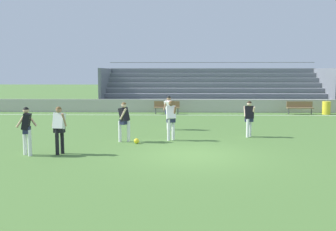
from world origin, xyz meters
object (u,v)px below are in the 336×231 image
(bench_near_bin, at_px, (300,107))
(player_dark_challenging, at_px, (249,116))
(player_white_wide_right, at_px, (59,126))
(player_white_dropping_back, at_px, (169,110))
(bench_centre_sideline, at_px, (167,106))
(trash_bin, at_px, (326,108))
(player_dark_trailing_run, at_px, (27,127))
(bleacher_stand, at_px, (214,87))
(player_dark_on_ball, at_px, (124,118))
(soccer_ball, at_px, (137,141))
(player_white_wide_left, at_px, (171,117))

(bench_near_bin, bearing_deg, player_dark_challenging, -119.03)
(player_white_wide_right, relative_size, player_white_dropping_back, 1.00)
(bench_centre_sideline, xyz_separation_m, player_dark_challenging, (3.97, -9.55, 0.42))
(trash_bin, relative_size, player_dark_trailing_run, 0.53)
(bleacher_stand, relative_size, bench_near_bin, 9.99)
(bench_centre_sideline, height_order, player_white_wide_right, player_white_wide_right)
(trash_bin, height_order, player_dark_on_ball, player_dark_on_ball)
(player_dark_on_ball, distance_m, soccer_ball, 1.12)
(player_dark_challenging, relative_size, soccer_ball, 7.39)
(bleacher_stand, bearing_deg, bench_near_bin, -39.98)
(player_dark_on_ball, bearing_deg, player_white_wide_right, -127.77)
(trash_bin, height_order, player_white_wide_left, player_white_wide_left)
(bleacher_stand, relative_size, player_white_wide_right, 10.53)
(player_dark_on_ball, height_order, player_white_dropping_back, player_white_dropping_back)
(trash_bin, xyz_separation_m, player_dark_challenging, (-7.13, -9.55, 0.51))
(player_white_wide_left, relative_size, player_white_wide_right, 1.00)
(bench_near_bin, xyz_separation_m, bench_centre_sideline, (-9.27, 0.00, 0.00))
(bleacher_stand, relative_size, soccer_ball, 81.76)
(player_dark_on_ball, xyz_separation_m, player_white_wide_left, (1.95, 0.39, 0.03))
(player_dark_challenging, bearing_deg, player_dark_on_ball, -166.07)
(player_white_wide_left, height_order, player_dark_challenging, player_white_wide_left)
(bleacher_stand, xyz_separation_m, player_dark_on_ball, (-5.21, -15.54, -0.70))
(player_white_dropping_back, bearing_deg, player_dark_trailing_run, -127.84)
(bench_near_bin, distance_m, bench_centre_sideline, 9.27)
(bench_near_bin, xyz_separation_m, player_white_wide_left, (-8.79, -10.51, 0.48))
(player_dark_trailing_run, bearing_deg, player_white_dropping_back, 52.16)
(bench_centre_sideline, bearing_deg, trash_bin, 0.04)
(player_white_wide_right, bearing_deg, player_dark_on_ball, 52.23)
(player_dark_on_ball, bearing_deg, player_dark_challenging, 13.93)
(player_dark_challenging, bearing_deg, bench_centre_sideline, 112.60)
(bench_near_bin, bearing_deg, bleacher_stand, 140.02)
(player_dark_trailing_run, relative_size, soccer_ball, 7.77)
(player_dark_on_ball, relative_size, player_white_wide_left, 0.98)
(player_white_wide_left, height_order, soccer_ball, player_white_wide_left)
(bench_centre_sideline, distance_m, trash_bin, 11.10)
(player_dark_trailing_run, relative_size, player_dark_challenging, 1.05)
(player_white_wide_right, relative_size, player_dark_challenging, 1.05)
(soccer_ball, bearing_deg, player_dark_trailing_run, -147.07)
(player_white_wide_left, bearing_deg, bench_centre_sideline, 92.60)
(bleacher_stand, distance_m, bench_centre_sideline, 6.07)
(bleacher_stand, height_order, soccer_ball, bleacher_stand)
(player_dark_trailing_run, height_order, soccer_ball, player_dark_trailing_run)
(bench_centre_sideline, bearing_deg, player_white_dropping_back, -87.55)
(player_white_wide_left, relative_size, player_white_dropping_back, 1.00)
(bleacher_stand, bearing_deg, player_dark_challenging, -89.03)
(bench_centre_sideline, bearing_deg, player_dark_challenging, -67.40)
(bleacher_stand, bearing_deg, trash_bin, -32.17)
(player_dark_trailing_run, xyz_separation_m, soccer_ball, (3.58, 2.32, -0.91))
(player_dark_trailing_run, relative_size, player_white_wide_right, 1.00)
(player_dark_trailing_run, height_order, player_white_dropping_back, player_white_dropping_back)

